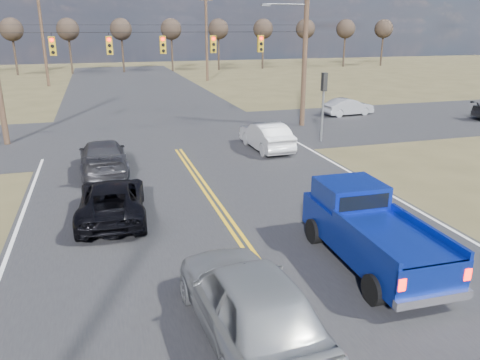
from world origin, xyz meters
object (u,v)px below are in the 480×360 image
object	(u,v)px
silver_suv	(249,300)
black_suv	(112,200)
pickup_truck	(369,231)
white_car_queue	(266,136)
cross_car_east_near	(348,107)
dgrey_car_queue	(103,156)

from	to	relation	value
silver_suv	black_suv	world-z (taller)	silver_suv
pickup_truck	white_car_queue	size ratio (longest dim) A/B	1.20
silver_suv	cross_car_east_near	size ratio (longest dim) A/B	1.36
black_suv	dgrey_car_queue	distance (m)	5.70
pickup_truck	dgrey_car_queue	size ratio (longest dim) A/B	1.06
pickup_truck	black_suv	distance (m)	8.61
pickup_truck	dgrey_car_queue	xyz separation A→B (m)	(-6.88, 11.07, -0.24)
black_suv	silver_suv	bearing A→B (deg)	112.11
white_car_queue	dgrey_car_queue	bearing A→B (deg)	9.36
dgrey_car_queue	cross_car_east_near	world-z (taller)	dgrey_car_queue
cross_car_east_near	silver_suv	bearing A→B (deg)	140.51
dgrey_car_queue	black_suv	bearing A→B (deg)	90.48
silver_suv	dgrey_car_queue	world-z (taller)	silver_suv
pickup_truck	silver_suv	world-z (taller)	pickup_truck
pickup_truck	black_suv	bearing A→B (deg)	142.66
dgrey_car_queue	cross_car_east_near	size ratio (longest dim) A/B	1.32
black_suv	cross_car_east_near	size ratio (longest dim) A/B	1.24
silver_suv	white_car_queue	distance (m)	16.05
white_car_queue	dgrey_car_queue	xyz separation A→B (m)	(-8.46, -1.70, -0.01)
black_suv	dgrey_car_queue	size ratio (longest dim) A/B	0.94
dgrey_car_queue	cross_car_east_near	bearing A→B (deg)	-152.99
pickup_truck	white_car_queue	distance (m)	12.87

